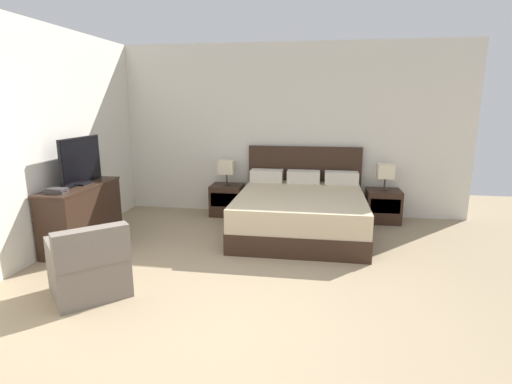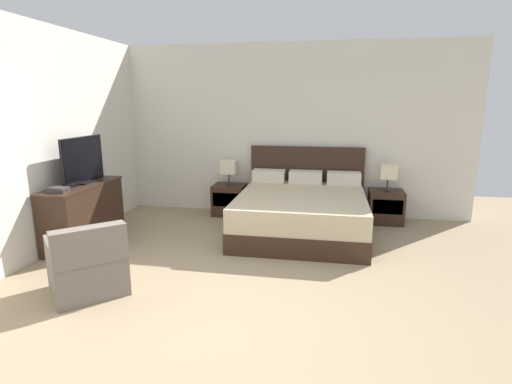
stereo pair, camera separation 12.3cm
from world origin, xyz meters
name	(u,v)px [view 1 (the left image)]	position (x,y,z in m)	size (l,w,h in m)	color
ground_plane	(221,334)	(0.00, 0.00, 0.00)	(11.60, 11.60, 0.00)	#998466
wall_back	(275,130)	(0.00, 3.90, 1.43)	(6.43, 0.06, 2.87)	silver
wall_left	(46,141)	(-2.65, 1.63, 1.43)	(0.06, 5.67, 2.87)	silver
bed	(301,211)	(0.52, 2.82, 0.33)	(1.90, 2.12, 1.18)	#332116
nightstand_left	(227,200)	(-0.78, 3.57, 0.26)	(0.53, 0.47, 0.53)	#332116
nightstand_right	(383,206)	(1.82, 3.57, 0.26)	(0.53, 0.47, 0.53)	#332116
table_lamp_left	(227,167)	(-0.78, 3.57, 0.83)	(0.26, 0.26, 0.42)	#332D28
table_lamp_right	(385,171)	(1.82, 3.57, 0.83)	(0.26, 0.26, 0.42)	#332D28
dresser	(82,215)	(-2.36, 1.80, 0.43)	(0.46, 1.34, 0.83)	#332116
tv	(81,161)	(-2.36, 1.89, 1.14)	(0.18, 0.87, 0.63)	black
book_red_cover	(56,192)	(-2.36, 1.32, 0.85)	(0.23, 0.15, 0.03)	#383333
book_blue_cover	(57,189)	(-2.34, 1.32, 0.88)	(0.23, 0.14, 0.03)	#383333
armchair_by_window	(89,268)	(-1.47, 0.48, 0.28)	(0.97, 0.97, 0.76)	#70665B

